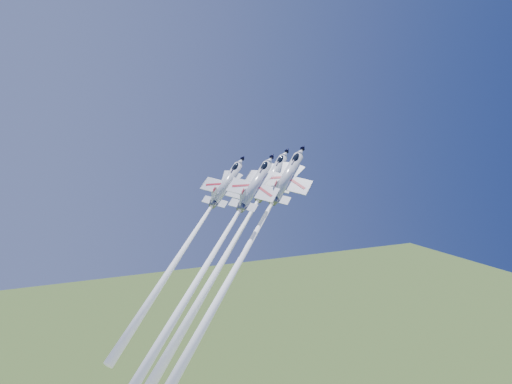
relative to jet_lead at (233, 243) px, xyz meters
name	(u,v)px	position (x,y,z in m)	size (l,w,h in m)	color
jet_lead	(233,243)	(0.00, 0.00, 0.00)	(36.75, 32.83, 43.81)	white
jet_left	(190,240)	(-8.35, 2.73, 0.87)	(32.14, 28.54, 37.95)	white
jet_right	(243,256)	(-2.00, -9.16, -0.51)	(39.58, 35.48, 47.44)	white
jet_slot	(210,260)	(-9.16, -10.66, -0.21)	(35.99, 32.24, 43.09)	white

